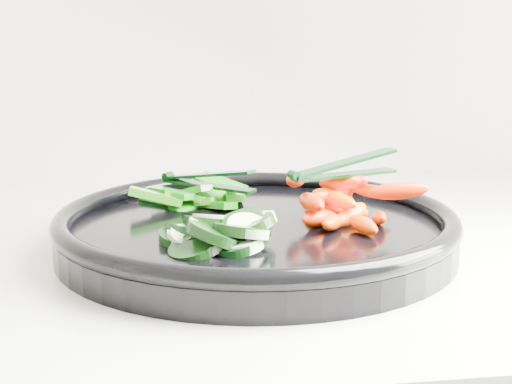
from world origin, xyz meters
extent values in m
cube|color=silver|center=(0.00, 1.70, 0.92)|extent=(2.02, 0.62, 0.03)
cylinder|color=black|center=(-0.09, 1.67, 0.94)|extent=(0.38, 0.38, 0.02)
torus|color=black|center=(-0.09, 1.67, 0.96)|extent=(0.39, 0.39, 0.02)
cylinder|color=black|center=(-0.15, 1.58, 0.96)|extent=(0.06, 0.06, 0.03)
cylinder|color=beige|center=(-0.14, 1.58, 0.96)|extent=(0.04, 0.04, 0.02)
cylinder|color=black|center=(-0.15, 1.62, 0.96)|extent=(0.06, 0.06, 0.03)
cylinder|color=beige|center=(-0.14, 1.60, 0.96)|extent=(0.05, 0.05, 0.02)
cylinder|color=black|center=(-0.14, 1.61, 0.96)|extent=(0.04, 0.04, 0.02)
cylinder|color=beige|center=(-0.15, 1.60, 0.96)|extent=(0.04, 0.04, 0.02)
cylinder|color=black|center=(-0.12, 1.58, 0.96)|extent=(0.06, 0.06, 0.02)
cylinder|color=#D3F1C1|center=(-0.11, 1.58, 0.96)|extent=(0.05, 0.05, 0.02)
cylinder|color=black|center=(-0.14, 1.62, 0.96)|extent=(0.06, 0.06, 0.01)
cylinder|color=beige|center=(-0.16, 1.61, 0.96)|extent=(0.04, 0.04, 0.01)
cylinder|color=black|center=(-0.16, 1.61, 0.96)|extent=(0.05, 0.05, 0.02)
cylinder|color=#D9F4C3|center=(-0.15, 1.61, 0.96)|extent=(0.05, 0.05, 0.02)
cylinder|color=black|center=(-0.15, 1.61, 0.96)|extent=(0.05, 0.05, 0.02)
cylinder|color=beige|center=(-0.16, 1.61, 0.96)|extent=(0.04, 0.03, 0.02)
cylinder|color=black|center=(-0.10, 1.60, 0.97)|extent=(0.06, 0.06, 0.03)
cylinder|color=beige|center=(-0.09, 1.61, 0.97)|extent=(0.05, 0.05, 0.02)
cylinder|color=black|center=(-0.13, 1.62, 0.97)|extent=(0.06, 0.06, 0.02)
cylinder|color=beige|center=(-0.13, 1.63, 0.97)|extent=(0.05, 0.05, 0.02)
cylinder|color=black|center=(-0.13, 1.58, 0.97)|extent=(0.05, 0.05, 0.03)
cylinder|color=beige|center=(-0.14, 1.60, 0.97)|extent=(0.03, 0.03, 0.02)
cylinder|color=black|center=(-0.10, 1.60, 0.97)|extent=(0.06, 0.06, 0.03)
cylinder|color=beige|center=(-0.10, 1.60, 0.97)|extent=(0.05, 0.05, 0.03)
cylinder|color=black|center=(-0.11, 1.63, 0.97)|extent=(0.05, 0.05, 0.02)
cylinder|color=beige|center=(-0.10, 1.61, 0.97)|extent=(0.04, 0.04, 0.02)
cylinder|color=black|center=(-0.11, 1.59, 0.97)|extent=(0.06, 0.07, 0.02)
cylinder|color=beige|center=(-0.10, 1.58, 0.97)|extent=(0.04, 0.04, 0.01)
ellipsoid|color=#F35D00|center=(0.00, 1.65, 0.96)|extent=(0.05, 0.04, 0.03)
ellipsoid|color=#F94000|center=(-0.03, 1.65, 0.96)|extent=(0.05, 0.04, 0.02)
ellipsoid|color=#EE2A00|center=(0.00, 1.62, 0.96)|extent=(0.03, 0.05, 0.02)
ellipsoid|color=#FF1700|center=(-0.03, 1.68, 0.96)|extent=(0.02, 0.04, 0.02)
ellipsoid|color=#FF4300|center=(0.02, 1.64, 0.96)|extent=(0.02, 0.04, 0.02)
ellipsoid|color=#FD1A00|center=(-0.02, 1.69, 0.96)|extent=(0.03, 0.05, 0.02)
ellipsoid|color=red|center=(-0.02, 1.63, 0.96)|extent=(0.04, 0.04, 0.02)
ellipsoid|color=#FF2600|center=(0.00, 1.67, 0.96)|extent=(0.05, 0.02, 0.02)
ellipsoid|color=red|center=(0.01, 1.72, 0.96)|extent=(0.04, 0.05, 0.03)
ellipsoid|color=#EE3600|center=(-0.01, 1.70, 0.96)|extent=(0.02, 0.04, 0.02)
ellipsoid|color=#EF2D00|center=(-0.04, 1.65, 0.98)|extent=(0.03, 0.06, 0.02)
ellipsoid|color=#F11D00|center=(0.01, 1.70, 0.98)|extent=(0.04, 0.06, 0.03)
ellipsoid|color=#F16100|center=(-0.01, 1.68, 0.98)|extent=(0.04, 0.04, 0.02)
ellipsoid|color=#EE5A00|center=(-0.01, 1.66, 0.98)|extent=(0.04, 0.05, 0.02)
ellipsoid|color=#F04100|center=(-0.02, 1.67, 0.98)|extent=(0.05, 0.05, 0.03)
ellipsoid|color=#FE5F00|center=(0.03, 1.69, 0.98)|extent=(0.05, 0.03, 0.02)
ellipsoid|color=#E95100|center=(-0.01, 1.67, 0.99)|extent=(0.04, 0.04, 0.02)
ellipsoid|color=#FA2400|center=(-0.04, 1.69, 0.99)|extent=(0.03, 0.05, 0.02)
ellipsoid|color=#EB1100|center=(0.00, 1.67, 0.99)|extent=(0.05, 0.03, 0.02)
ellipsoid|color=#FF0F00|center=(0.04, 1.63, 0.99)|extent=(0.06, 0.03, 0.02)
cube|color=#1E730A|center=(-0.12, 1.75, 0.96)|extent=(0.04, 0.06, 0.02)
cube|color=#24710A|center=(-0.13, 1.75, 0.96)|extent=(0.04, 0.06, 0.03)
cube|color=#1C6B0A|center=(-0.10, 1.76, 0.96)|extent=(0.02, 0.05, 0.02)
cube|color=#096109|center=(-0.12, 1.73, 0.96)|extent=(0.04, 0.05, 0.01)
cube|color=#0B750E|center=(-0.13, 1.75, 0.96)|extent=(0.06, 0.06, 0.02)
cube|color=#0A6A0A|center=(-0.18, 1.77, 0.96)|extent=(0.04, 0.04, 0.01)
cube|color=#246E0A|center=(-0.16, 1.77, 0.96)|extent=(0.02, 0.07, 0.03)
cube|color=#256C0A|center=(-0.14, 1.75, 0.97)|extent=(0.05, 0.05, 0.02)
cube|color=#12730A|center=(-0.18, 1.73, 0.97)|extent=(0.06, 0.03, 0.02)
cube|color=#0A6E0D|center=(-0.16, 1.75, 0.97)|extent=(0.05, 0.05, 0.01)
cube|color=#1A750B|center=(-0.11, 1.78, 0.97)|extent=(0.06, 0.06, 0.02)
cylinder|color=black|center=(-0.05, 1.65, 1.00)|extent=(0.01, 0.01, 0.01)
cube|color=black|center=(0.00, 1.67, 1.00)|extent=(0.11, 0.05, 0.00)
cube|color=black|center=(0.00, 1.67, 1.01)|extent=(0.11, 0.05, 0.02)
cylinder|color=black|center=(-0.16, 1.79, 0.98)|extent=(0.01, 0.01, 0.01)
cube|color=black|center=(-0.12, 1.75, 0.97)|extent=(0.09, 0.09, 0.00)
cube|color=black|center=(-0.12, 1.75, 0.99)|extent=(0.09, 0.08, 0.02)
camera|label=1|loc=(-0.18, 1.03, 1.13)|focal=50.00mm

